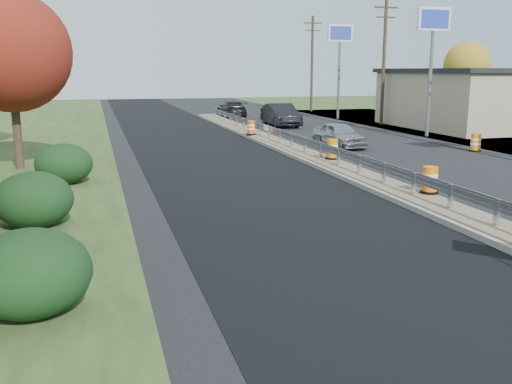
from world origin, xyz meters
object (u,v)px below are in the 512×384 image
object	(u,v)px
car_dark_far	(232,109)
car_dark_mid	(281,115)
barrel_median_near	(430,181)
barrel_median_far	(251,128)
barrel_median_mid	(332,150)
car_silver	(339,135)
barrel_shoulder_near	(476,143)

from	to	relation	value
car_dark_far	car_dark_mid	bearing A→B (deg)	102.84
barrel_median_near	barrel_median_far	distance (m)	18.08
barrel_median_mid	barrel_median_far	bearing A→B (deg)	95.05
barrel_median_mid	car_silver	bearing A→B (deg)	63.11
barrel_shoulder_near	car_dark_mid	distance (m)	16.72
car_silver	car_dark_far	world-z (taller)	car_dark_far
barrel_median_mid	car_dark_mid	size ratio (longest dim) A/B	0.17
barrel_median_near	car_silver	bearing A→B (deg)	78.98
barrel_median_far	barrel_shoulder_near	xyz separation A→B (m)	(9.75, -8.66, -0.20)
barrel_shoulder_near	car_dark_far	world-z (taller)	car_dark_far
barrel_median_mid	barrel_median_far	distance (m)	10.50
barrel_shoulder_near	car_silver	distance (m)	7.07
barrel_median_far	barrel_shoulder_near	world-z (taller)	barrel_median_far
car_dark_mid	car_dark_far	bearing A→B (deg)	100.73
car_silver	car_dark_mid	size ratio (longest dim) A/B	0.77
barrel_median_mid	barrel_median_far	size ratio (longest dim) A/B	1.04
barrel_median_far	car_silver	bearing A→B (deg)	-55.05
car_silver	barrel_median_mid	bearing A→B (deg)	-123.41
barrel_median_far	car_dark_mid	world-z (taller)	car_dark_mid
barrel_median_near	barrel_shoulder_near	world-z (taller)	barrel_median_near
barrel_median_near	barrel_median_mid	distance (m)	7.59
barrel_median_near	barrel_median_mid	xyz separation A→B (m)	(-0.18, 7.59, 0.01)
barrel_shoulder_near	car_silver	bearing A→B (deg)	150.35
barrel_shoulder_near	car_dark_mid	xyz separation A→B (m)	(-5.50, 15.78, 0.41)
barrel_median_near	car_dark_mid	distance (m)	25.37
barrel_median_near	car_dark_far	distance (m)	34.25
barrel_median_mid	car_dark_mid	world-z (taller)	car_dark_mid
barrel_median_mid	barrel_median_far	world-z (taller)	barrel_median_mid
barrel_shoulder_near	car_silver	size ratio (longest dim) A/B	0.23
barrel_median_mid	car_dark_far	distance (m)	26.68
barrel_median_far	car_silver	xyz separation A→B (m)	(3.61, -5.16, 0.03)
barrel_median_near	car_dark_far	xyz separation A→B (m)	(1.48, 34.22, 0.08)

